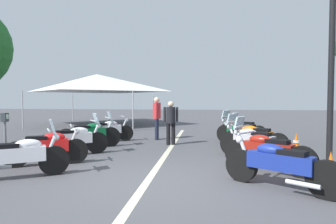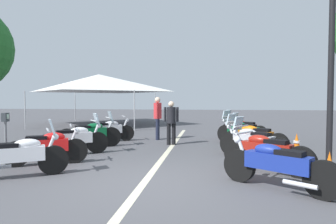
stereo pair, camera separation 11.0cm
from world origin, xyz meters
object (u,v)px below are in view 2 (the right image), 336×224
(motorcycle_right_row_2, at_px, (252,142))
(traffic_cone_0, at_px, (297,143))
(event_tent, at_px, (99,83))
(parking_meter, at_px, (6,128))
(bystander_1, at_px, (158,115))
(motorcycle_left_row_4, at_px, (107,130))
(motorcycle_left_row_0, at_px, (20,156))
(street_lamp_twin_globe, at_px, (332,26))
(motorcycle_right_row_1, at_px, (265,151))
(motorcycle_right_row_4, at_px, (242,132))
(traffic_cone_1, at_px, (329,167))
(motorcycle_left_row_1, at_px, (47,147))
(motorcycle_right_row_5, at_px, (242,128))
(motorcycle_left_row_3, at_px, (90,134))
(motorcycle_right_row_0, at_px, (276,164))
(motorcycle_left_row_2, at_px, (74,139))
(motorcycle_right_row_3, at_px, (254,137))
(bystander_0, at_px, (171,119))

(motorcycle_right_row_2, relative_size, traffic_cone_0, 2.87)
(motorcycle_right_row_2, bearing_deg, event_tent, -11.48)
(motorcycle_right_row_2, relative_size, parking_meter, 1.37)
(motorcycle_right_row_2, height_order, bystander_1, bystander_1)
(motorcycle_left_row_4, bearing_deg, motorcycle_left_row_0, -117.28)
(street_lamp_twin_globe, bearing_deg, motorcycle_right_row_1, 115.98)
(motorcycle_right_row_4, distance_m, event_tent, 10.99)
(traffic_cone_1, bearing_deg, motorcycle_left_row_0, 94.62)
(event_tent, bearing_deg, motorcycle_left_row_1, -165.50)
(motorcycle_right_row_1, xyz_separation_m, motorcycle_right_row_4, (4.00, 0.04, -0.00))
(motorcycle_right_row_5, xyz_separation_m, bystander_1, (-0.37, 3.38, 0.55))
(motorcycle_right_row_5, bearing_deg, motorcycle_right_row_4, 115.65)
(traffic_cone_0, bearing_deg, street_lamp_twin_globe, -171.39)
(motorcycle_left_row_3, bearing_deg, motorcycle_right_row_5, -4.48)
(motorcycle_right_row_0, xyz_separation_m, parking_meter, (1.29, 6.28, 0.44))
(motorcycle_right_row_1, bearing_deg, motorcycle_left_row_3, 8.91)
(motorcycle_right_row_4, bearing_deg, bystander_1, 23.41)
(motorcycle_left_row_0, xyz_separation_m, motorcycle_left_row_2, (2.51, -0.01, 0.01))
(motorcycle_right_row_3, xyz_separation_m, parking_meter, (-2.66, 6.49, 0.43))
(motorcycle_left_row_1, distance_m, bystander_0, 4.50)
(street_lamp_twin_globe, xyz_separation_m, traffic_cone_0, (1.72, 0.26, -3.09))
(bystander_1, bearing_deg, motorcycle_right_row_4, -18.79)
(motorcycle_left_row_3, relative_size, parking_meter, 1.47)
(motorcycle_right_row_0, height_order, traffic_cone_1, motorcycle_right_row_0)
(motorcycle_right_row_3, xyz_separation_m, bystander_0, (0.98, 2.73, 0.44))
(motorcycle_left_row_1, xyz_separation_m, bystander_0, (3.60, -2.66, 0.46))
(motorcycle_right_row_2, height_order, motorcycle_right_row_5, motorcycle_right_row_2)
(motorcycle_right_row_0, relative_size, parking_meter, 1.43)
(motorcycle_right_row_5, height_order, parking_meter, parking_meter)
(motorcycle_left_row_3, xyz_separation_m, motorcycle_right_row_1, (-2.63, -5.19, -0.00))
(motorcycle_left_row_0, bearing_deg, event_tent, 70.79)
(parking_meter, height_order, traffic_cone_0, parking_meter)
(motorcycle_right_row_0, bearing_deg, traffic_cone_1, -114.78)
(motorcycle_right_row_0, bearing_deg, motorcycle_right_row_2, -53.15)
(motorcycle_right_row_4, height_order, bystander_0, bystander_0)
(motorcycle_left_row_2, relative_size, street_lamp_twin_globe, 0.35)
(motorcycle_left_row_2, height_order, motorcycle_right_row_3, motorcycle_left_row_2)
(traffic_cone_0, bearing_deg, motorcycle_right_row_0, 159.33)
(motorcycle_right_row_5, bearing_deg, motorcycle_left_row_1, 76.64)
(motorcycle_right_row_1, bearing_deg, motorcycle_right_row_3, -57.69)
(motorcycle_left_row_2, bearing_deg, traffic_cone_0, -25.17)
(motorcycle_right_row_5, distance_m, parking_meter, 8.34)
(motorcycle_right_row_1, xyz_separation_m, event_tent, (11.13, 8.11, 2.17))
(motorcycle_left_row_3, height_order, motorcycle_right_row_5, motorcycle_left_row_3)
(motorcycle_right_row_4, bearing_deg, motorcycle_left_row_4, 38.19)
(parking_meter, bearing_deg, motorcycle_right_row_2, 5.83)
(motorcycle_right_row_4, distance_m, motorcycle_right_row_5, 1.28)
(event_tent, bearing_deg, motorcycle_right_row_4, -131.48)
(motorcycle_right_row_2, height_order, street_lamp_twin_globe, street_lamp_twin_globe)
(motorcycle_right_row_5, relative_size, bystander_0, 1.13)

